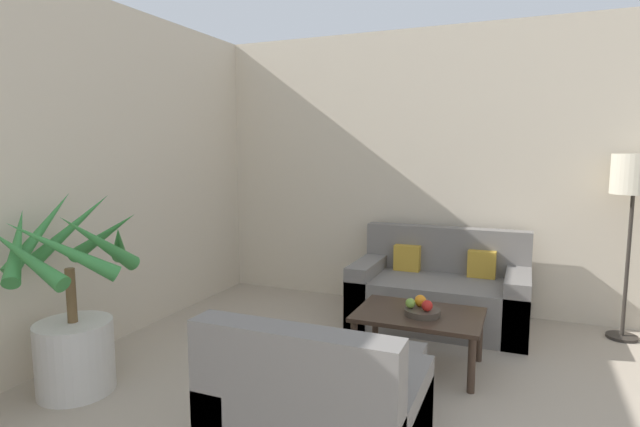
% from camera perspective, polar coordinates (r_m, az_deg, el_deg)
% --- Properties ---
extents(wall_back, '(7.97, 0.06, 2.70)m').
position_cam_1_polar(wall_back, '(4.92, 24.27, 4.33)').
color(wall_back, beige).
rests_on(wall_back, ground_plane).
extents(potted_palm, '(0.90, 0.91, 1.30)m').
position_cam_1_polar(potted_palm, '(3.59, -26.40, -10.72)').
color(potted_palm, beige).
rests_on(potted_palm, ground_plane).
extents(sofa_loveseat, '(1.49, 0.83, 0.83)m').
position_cam_1_polar(sofa_loveseat, '(4.63, 13.50, -8.83)').
color(sofa_loveseat, slate).
rests_on(sofa_loveseat, ground_plane).
extents(floor_lamp, '(0.34, 0.34, 1.52)m').
position_cam_1_polar(floor_lamp, '(4.69, 32.24, 3.00)').
color(floor_lamp, '#2D2823').
rests_on(floor_lamp, ground_plane).
extents(coffee_table, '(0.88, 0.62, 0.40)m').
position_cam_1_polar(coffee_table, '(3.70, 11.22, -11.83)').
color(coffee_table, '#38281E').
rests_on(coffee_table, ground_plane).
extents(fruit_bowl, '(0.25, 0.25, 0.04)m').
position_cam_1_polar(fruit_bowl, '(3.63, 11.62, -10.99)').
color(fruit_bowl, '#42382D').
rests_on(fruit_bowl, coffee_table).
extents(apple_red, '(0.08, 0.08, 0.08)m').
position_cam_1_polar(apple_red, '(3.57, 12.15, -10.26)').
color(apple_red, red).
rests_on(apple_red, fruit_bowl).
extents(apple_green, '(0.07, 0.07, 0.07)m').
position_cam_1_polar(apple_green, '(3.62, 10.30, -10.05)').
color(apple_green, olive).
rests_on(apple_green, fruit_bowl).
extents(orange_fruit, '(0.08, 0.08, 0.08)m').
position_cam_1_polar(orange_fruit, '(3.66, 11.40, -9.74)').
color(orange_fruit, orange).
rests_on(orange_fruit, fruit_bowl).
extents(armchair, '(0.90, 0.77, 0.84)m').
position_cam_1_polar(armchair, '(2.50, -0.16, -23.18)').
color(armchair, slate).
rests_on(armchair, ground_plane).
extents(ottoman, '(0.63, 0.48, 0.38)m').
position_cam_1_polar(ottoman, '(3.14, 5.28, -18.38)').
color(ottoman, slate).
rests_on(ottoman, ground_plane).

